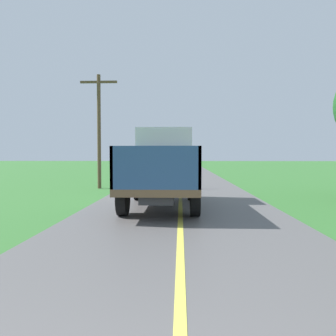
# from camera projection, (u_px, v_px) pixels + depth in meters

# --- Properties ---
(banana_truck_near) EXTENTS (2.38, 5.82, 2.80)m
(banana_truck_near) POSITION_uv_depth(u_px,v_px,m) (163.00, 166.00, 11.83)
(banana_truck_near) COLOR #2D2D30
(banana_truck_near) RESTS_ON road_surface
(utility_pole_roadside) EXTENTS (2.02, 0.20, 6.25)m
(utility_pole_roadside) POSITION_uv_depth(u_px,v_px,m) (99.00, 127.00, 17.88)
(utility_pole_roadside) COLOR brown
(utility_pole_roadside) RESTS_ON ground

